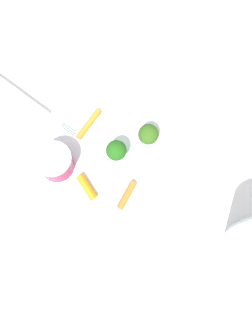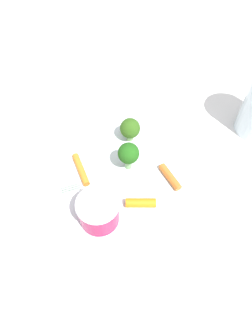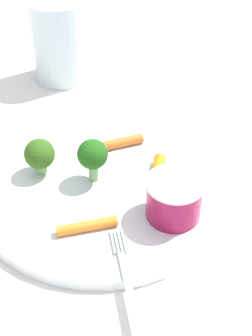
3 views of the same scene
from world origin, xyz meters
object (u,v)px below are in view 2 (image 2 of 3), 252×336
carrot_stick_1 (81,169)px  plate (131,174)px  sauce_cup (99,211)px  broccoli_floret_0 (129,154)px  broccoli_floret_1 (130,129)px  carrot_stick_2 (141,203)px  carrot_stick_0 (170,177)px  fork (20,203)px

carrot_stick_1 → plate: bearing=-70.7°
sauce_cup → broccoli_floret_0: broccoli_floret_0 is taller
plate → sauce_cup: 0.09m
broccoli_floret_0 → carrot_stick_1: bearing=116.8°
broccoli_floret_1 → carrot_stick_2: bearing=-153.3°
sauce_cup → broccoli_floret_1: size_ratio=1.35×
sauce_cup → carrot_stick_1: bearing=42.9°
broccoli_floret_0 → carrot_stick_0: 0.07m
carrot_stick_0 → carrot_stick_2: (-0.06, 0.03, 0.00)m
plate → fork: 0.17m
broccoli_floret_1 → carrot_stick_1: (-0.09, 0.05, -0.02)m
sauce_cup → carrot_stick_0: (0.10, -0.07, -0.02)m
plate → fork: (-0.11, 0.13, 0.01)m
carrot_stick_1 → fork: (-0.08, 0.06, -0.00)m
carrot_stick_1 → sauce_cup: bearing=-137.1°
carrot_stick_0 → carrot_stick_2: carrot_stick_2 is taller
carrot_stick_2 → fork: bearing=109.6°
broccoli_floret_1 → carrot_stick_1: 0.10m
carrot_stick_1 → carrot_stick_0: bearing=-75.6°
sauce_cup → broccoli_floret_0: bearing=-4.1°
sauce_cup → carrot_stick_1: 0.09m
broccoli_floret_0 → carrot_stick_2: broccoli_floret_0 is taller
carrot_stick_1 → fork: bearing=144.8°
sauce_cup → broccoli_floret_1: same height
broccoli_floret_1 → carrot_stick_1: size_ratio=0.71×
broccoli_floret_0 → broccoli_floret_1: 0.06m
broccoli_floret_1 → fork: broccoli_floret_1 is taller
sauce_cup → carrot_stick_2: size_ratio=1.33×
carrot_stick_2 → plate: bearing=32.8°
carrot_stick_1 → broccoli_floret_1: bearing=-28.3°
carrot_stick_2 → fork: size_ratio=0.29×
carrot_stick_2 → sauce_cup: bearing=130.4°
sauce_cup → carrot_stick_0: bearing=-37.1°
sauce_cup → fork: 0.12m
broccoli_floret_0 → fork: bearing=133.0°
carrot_stick_1 → fork: carrot_stick_1 is taller
sauce_cup → broccoli_floret_1: (0.15, 0.01, 0.00)m
broccoli_floret_1 → carrot_stick_0: 0.10m
broccoli_floret_0 → carrot_stick_0: (0.00, -0.07, -0.03)m
sauce_cup → broccoli_floret_0: (0.10, -0.01, 0.01)m
broccoli_floret_0 → carrot_stick_1: (-0.03, 0.06, -0.03)m
broccoli_floret_1 → carrot_stick_1: broccoli_floret_1 is taller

